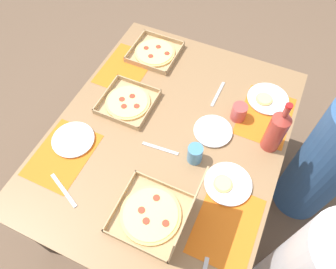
{
  "coord_description": "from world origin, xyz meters",
  "views": [
    {
      "loc": [
        0.8,
        0.36,
        2.09
      ],
      "look_at": [
        0.0,
        0.0,
        0.73
      ],
      "focal_mm": 33.73,
      "sensor_mm": 36.0,
      "label": 1
    }
  ],
  "objects_px": {
    "plate_far_left": "(213,131)",
    "diner_left_seat": "(327,163)",
    "pizza_box_center": "(128,102)",
    "plate_near_right": "(73,140)",
    "plate_far_right": "(227,184)",
    "cup_dark": "(195,154)",
    "plate_near_left": "(267,99)",
    "pizza_box_corner_right": "(158,215)",
    "soda_bottle": "(277,130)",
    "pizza_box_edge_far": "(155,53)",
    "cup_spare": "(239,112)"
  },
  "relations": [
    {
      "from": "plate_far_left",
      "to": "diner_left_seat",
      "type": "distance_m",
      "value": 0.7
    },
    {
      "from": "pizza_box_center",
      "to": "plate_near_right",
      "type": "xyz_separation_m",
      "value": [
        0.32,
        -0.14,
        -0.0
      ]
    },
    {
      "from": "plate_far_right",
      "to": "plate_near_right",
      "type": "xyz_separation_m",
      "value": [
        0.09,
        -0.79,
        -0.0
      ]
    },
    {
      "from": "cup_dark",
      "to": "diner_left_seat",
      "type": "bearing_deg",
      "value": 121.25
    },
    {
      "from": "plate_near_left",
      "to": "plate_far_right",
      "type": "bearing_deg",
      "value": -3.89
    },
    {
      "from": "pizza_box_corner_right",
      "to": "plate_far_left",
      "type": "xyz_separation_m",
      "value": [
        -0.53,
        0.06,
        -0.04
      ]
    },
    {
      "from": "soda_bottle",
      "to": "pizza_box_corner_right",
      "type": "bearing_deg",
      "value": -31.15
    },
    {
      "from": "pizza_box_corner_right",
      "to": "pizza_box_edge_far",
      "type": "distance_m",
      "value": 1.03
    },
    {
      "from": "pizza_box_center",
      "to": "plate_far_right",
      "type": "relative_size",
      "value": 1.25
    },
    {
      "from": "diner_left_seat",
      "to": "cup_dark",
      "type": "bearing_deg",
      "value": -58.75
    },
    {
      "from": "cup_dark",
      "to": "soda_bottle",
      "type": "bearing_deg",
      "value": 126.31
    },
    {
      "from": "plate_near_left",
      "to": "soda_bottle",
      "type": "bearing_deg",
      "value": 16.68
    },
    {
      "from": "pizza_box_center",
      "to": "diner_left_seat",
      "type": "relative_size",
      "value": 0.24
    },
    {
      "from": "diner_left_seat",
      "to": "pizza_box_corner_right",
      "type": "bearing_deg",
      "value": -43.02
    },
    {
      "from": "pizza_box_edge_far",
      "to": "cup_dark",
      "type": "relative_size",
      "value": 2.74
    },
    {
      "from": "plate_near_left",
      "to": "plate_near_right",
      "type": "distance_m",
      "value": 1.06
    },
    {
      "from": "pizza_box_edge_far",
      "to": "diner_left_seat",
      "type": "bearing_deg",
      "value": 81.11
    },
    {
      "from": "pizza_box_corner_right",
      "to": "plate_far_right",
      "type": "distance_m",
      "value": 0.36
    },
    {
      "from": "diner_left_seat",
      "to": "pizza_box_edge_far",
      "type": "bearing_deg",
      "value": -98.89
    },
    {
      "from": "pizza_box_edge_far",
      "to": "cup_dark",
      "type": "distance_m",
      "value": 0.76
    },
    {
      "from": "pizza_box_center",
      "to": "plate_far_left",
      "type": "distance_m",
      "value": 0.49
    },
    {
      "from": "plate_far_left",
      "to": "cup_dark",
      "type": "bearing_deg",
      "value": -8.69
    },
    {
      "from": "pizza_box_center",
      "to": "plate_far_left",
      "type": "xyz_separation_m",
      "value": [
        -0.02,
        0.49,
        -0.0
      ]
    },
    {
      "from": "pizza_box_center",
      "to": "cup_dark",
      "type": "relative_size",
      "value": 2.73
    },
    {
      "from": "cup_spare",
      "to": "pizza_box_center",
      "type": "bearing_deg",
      "value": -74.6
    },
    {
      "from": "soda_bottle",
      "to": "cup_spare",
      "type": "bearing_deg",
      "value": -116.49
    },
    {
      "from": "plate_far_right",
      "to": "plate_near_right",
      "type": "relative_size",
      "value": 1.03
    },
    {
      "from": "pizza_box_edge_far",
      "to": "pizza_box_corner_right",
      "type": "bearing_deg",
      "value": 26.54
    },
    {
      "from": "pizza_box_edge_far",
      "to": "plate_far_right",
      "type": "bearing_deg",
      "value": 46.72
    },
    {
      "from": "plate_far_right",
      "to": "diner_left_seat",
      "type": "distance_m",
      "value": 0.7
    },
    {
      "from": "plate_far_left",
      "to": "cup_spare",
      "type": "bearing_deg",
      "value": 148.49
    },
    {
      "from": "plate_far_right",
      "to": "diner_left_seat",
      "type": "bearing_deg",
      "value": 134.62
    },
    {
      "from": "pizza_box_corner_right",
      "to": "plate_far_left",
      "type": "height_order",
      "value": "pizza_box_corner_right"
    },
    {
      "from": "pizza_box_corner_right",
      "to": "cup_dark",
      "type": "height_order",
      "value": "pizza_box_corner_right"
    },
    {
      "from": "plate_near_left",
      "to": "pizza_box_corner_right",
      "type": "bearing_deg",
      "value": -17.11
    },
    {
      "from": "pizza_box_edge_far",
      "to": "cup_dark",
      "type": "height_order",
      "value": "cup_dark"
    },
    {
      "from": "pizza_box_edge_far",
      "to": "soda_bottle",
      "type": "height_order",
      "value": "soda_bottle"
    },
    {
      "from": "plate_near_right",
      "to": "soda_bottle",
      "type": "bearing_deg",
      "value": 112.92
    },
    {
      "from": "pizza_box_center",
      "to": "pizza_box_edge_far",
      "type": "bearing_deg",
      "value": -175.26
    },
    {
      "from": "pizza_box_corner_right",
      "to": "plate_near_right",
      "type": "height_order",
      "value": "pizza_box_corner_right"
    },
    {
      "from": "cup_spare",
      "to": "plate_far_left",
      "type": "bearing_deg",
      "value": -31.51
    },
    {
      "from": "pizza_box_center",
      "to": "pizza_box_corner_right",
      "type": "height_order",
      "value": "pizza_box_corner_right"
    },
    {
      "from": "plate_near_right",
      "to": "diner_left_seat",
      "type": "height_order",
      "value": "diner_left_seat"
    },
    {
      "from": "pizza_box_corner_right",
      "to": "cup_dark",
      "type": "distance_m",
      "value": 0.34
    },
    {
      "from": "pizza_box_edge_far",
      "to": "plate_near_left",
      "type": "xyz_separation_m",
      "value": [
        0.07,
        0.72,
        -0.0
      ]
    },
    {
      "from": "pizza_box_center",
      "to": "cup_spare",
      "type": "bearing_deg",
      "value": 105.4
    },
    {
      "from": "plate_near_left",
      "to": "plate_far_right",
      "type": "relative_size",
      "value": 1.02
    },
    {
      "from": "plate_far_left",
      "to": "pizza_box_edge_far",
      "type": "bearing_deg",
      "value": -127.16
    },
    {
      "from": "pizza_box_center",
      "to": "plate_near_right",
      "type": "bearing_deg",
      "value": -23.01
    },
    {
      "from": "pizza_box_edge_far",
      "to": "plate_near_left",
      "type": "height_order",
      "value": "pizza_box_edge_far"
    }
  ]
}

